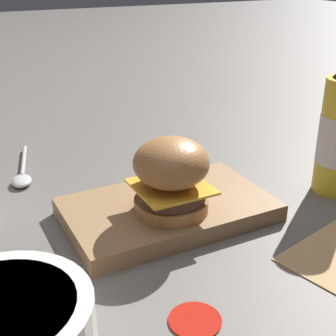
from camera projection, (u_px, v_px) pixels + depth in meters
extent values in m
plane|color=#5B5651|center=(155.00, 210.00, 0.66)|extent=(6.00, 6.00, 0.00)
cube|color=olive|center=(168.00, 210.00, 0.64)|extent=(0.28, 0.17, 0.02)
cylinder|color=#9E6638|center=(169.00, 205.00, 0.61)|extent=(0.10, 0.10, 0.02)
cylinder|color=#4C3323|center=(169.00, 194.00, 0.60)|extent=(0.09, 0.09, 0.02)
cube|color=gold|center=(169.00, 187.00, 0.60)|extent=(0.09, 0.09, 0.00)
ellipsoid|color=#9E6638|center=(169.00, 163.00, 0.58)|extent=(0.10, 0.10, 0.06)
cylinder|color=silver|center=(2.00, 336.00, 0.40)|extent=(0.16, 0.16, 0.06)
cylinder|color=#B2B2B7|center=(24.00, 160.00, 0.81)|extent=(0.04, 0.12, 0.01)
ellipsoid|color=#B2B2B7|center=(22.00, 181.00, 0.73)|extent=(0.04, 0.05, 0.01)
cylinder|color=#B21E14|center=(195.00, 320.00, 0.46)|extent=(0.05, 0.05, 0.00)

